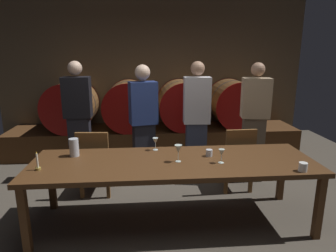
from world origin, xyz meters
name	(u,v)px	position (x,y,z in m)	size (l,w,h in m)	color
ground_plane	(163,227)	(0.00, 0.00, 0.00)	(7.54, 7.54, 0.00)	#4C443A
back_wall	(153,73)	(0.00, 3.05, 1.44)	(5.80, 0.24, 2.88)	brown
barrel_shelf	(155,140)	(0.00, 2.50, 0.24)	(5.22, 0.90, 0.47)	#4C2D16
wine_barrel_far_left	(71,106)	(-1.48, 2.50, 0.90)	(0.87, 0.89, 0.87)	brown
wine_barrel_center_left	(129,105)	(-0.46, 2.50, 0.90)	(0.87, 0.89, 0.87)	brown
wine_barrel_center_right	(182,104)	(0.51, 2.50, 0.90)	(0.87, 0.89, 0.87)	brown
wine_barrel_far_right	(234,104)	(1.48, 2.50, 0.90)	(0.87, 0.89, 0.87)	brown
dining_table	(174,166)	(0.12, 0.11, 0.67)	(2.98, 0.94, 0.72)	#4C2D16
chair_left	(95,160)	(-0.82, 0.83, 0.49)	(0.43, 0.43, 0.88)	brown
chair_right	(237,156)	(1.04, 0.82, 0.49)	(0.42, 0.42, 0.88)	brown
guest_far_left	(79,120)	(-1.12, 1.42, 0.88)	(0.38, 0.24, 1.72)	black
guest_center_left	(143,122)	(-0.20, 1.32, 0.86)	(0.42, 0.32, 1.67)	black
guest_center_right	(196,119)	(0.58, 1.36, 0.88)	(0.39, 0.26, 1.71)	#33384C
guest_far_right	(254,122)	(1.37, 1.15, 0.87)	(0.41, 0.30, 1.70)	brown
candle_center	(38,165)	(-1.22, -0.04, 0.77)	(0.05, 0.05, 0.19)	olive
pitcher	(74,147)	(-0.96, 0.34, 0.82)	(0.10, 0.10, 0.20)	silver
wine_glass_left	(155,141)	(-0.06, 0.47, 0.83)	(0.07, 0.07, 0.15)	silver
wine_glass_center	(178,149)	(0.16, 0.07, 0.86)	(0.08, 0.08, 0.18)	silver
wine_glass_right	(222,153)	(0.60, 0.00, 0.83)	(0.06, 0.06, 0.15)	silver
cup_left	(209,153)	(0.52, 0.21, 0.76)	(0.07, 0.07, 0.08)	silver
cup_right	(303,167)	(1.33, -0.28, 0.77)	(0.08, 0.08, 0.09)	white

